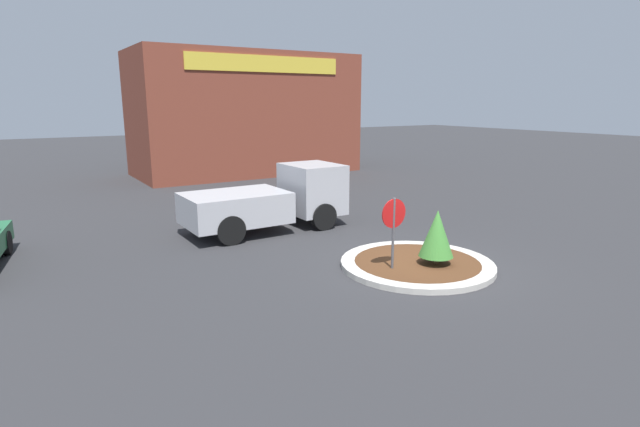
# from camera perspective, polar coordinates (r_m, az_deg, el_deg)

# --- Properties ---
(ground_plane) EXTENTS (120.00, 120.00, 0.00)m
(ground_plane) POSITION_cam_1_polar(r_m,az_deg,el_deg) (13.91, 10.99, -5.99)
(ground_plane) COLOR #2D2D30
(traffic_island) EXTENTS (4.14, 4.14, 0.15)m
(traffic_island) POSITION_cam_1_polar(r_m,az_deg,el_deg) (13.88, 11.00, -5.70)
(traffic_island) COLOR #BCB7AD
(traffic_island) RESTS_ON ground_plane
(stop_sign) EXTENTS (0.76, 0.07, 2.01)m
(stop_sign) POSITION_cam_1_polar(r_m,az_deg,el_deg) (12.88, 8.41, -0.95)
(stop_sign) COLOR #4C4C51
(stop_sign) RESTS_ON ground_plane
(island_shrub) EXTENTS (0.91, 0.91, 1.47)m
(island_shrub) POSITION_cam_1_polar(r_m,az_deg,el_deg) (13.53, 13.21, -2.23)
(island_shrub) COLOR brown
(island_shrub) RESTS_ON traffic_island
(utility_truck) EXTENTS (5.61, 2.34, 2.19)m
(utility_truck) POSITION_cam_1_polar(r_m,az_deg,el_deg) (17.40, -5.42, 1.63)
(utility_truck) COLOR #B2B2B7
(utility_truck) RESTS_ON ground_plane
(storefront_building) EXTENTS (13.23, 6.07, 7.23)m
(storefront_building) POSITION_cam_1_polar(r_m,az_deg,el_deg) (31.73, -8.50, 11.18)
(storefront_building) COLOR brown
(storefront_building) RESTS_ON ground_plane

